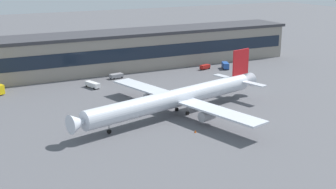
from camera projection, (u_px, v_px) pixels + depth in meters
ground_plane at (187, 109)px, 131.25m from camera, size 600.00×600.00×0.00m
terminal_building at (116, 51)px, 179.64m from camera, size 156.09×19.62×15.01m
airliner at (177, 98)px, 124.99m from camera, size 64.81×56.43×15.34m
follow_me_car at (205, 67)px, 181.07m from camera, size 4.75×3.01×1.85m
belt_loader at (92, 84)px, 153.75m from camera, size 3.81×6.71×1.95m
pushback_tractor at (116, 76)px, 166.49m from camera, size 5.16×3.35×1.75m
crew_van at (225, 65)px, 182.07m from camera, size 4.04×5.65×2.55m
traffic_cone_0 at (247, 122)px, 119.53m from camera, size 0.55×0.55×0.69m
traffic_cone_1 at (195, 131)px, 112.49m from camera, size 0.57×0.57×0.72m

